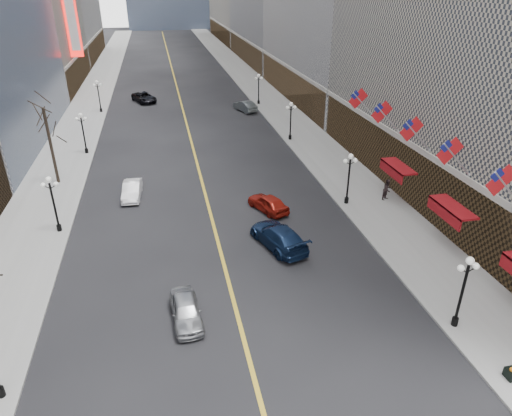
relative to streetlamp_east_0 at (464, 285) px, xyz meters
name	(u,v)px	position (x,y,z in m)	size (l,w,h in m)	color
sidewalk_east	(266,98)	(2.20, 56.00, -2.83)	(6.00, 230.00, 0.15)	gray
sidewalk_west	(89,106)	(-25.80, 56.00, -2.83)	(6.00, 230.00, 0.15)	gray
lane_line	(177,89)	(-11.80, 66.00, -2.89)	(0.25, 200.00, 0.02)	gold
streetlamp_east_0	(464,285)	(0.00, 0.00, 0.00)	(1.26, 0.44, 4.52)	black
streetlamp_east_1	(349,174)	(0.00, 16.00, 0.00)	(1.26, 0.44, 4.52)	black
streetlamp_east_2	(291,117)	(0.00, 34.00, 0.00)	(1.26, 0.44, 4.52)	black
streetlamp_east_3	(259,86)	(0.00, 52.00, 0.00)	(1.26, 0.44, 4.52)	black
streetlamp_west_1	(53,199)	(-23.60, 16.00, 0.00)	(1.26, 0.44, 4.52)	black
streetlamp_west_2	(83,129)	(-23.60, 34.00, 0.00)	(1.26, 0.44, 4.52)	black
streetlamp_west_3	(98,93)	(-23.60, 52.00, 0.00)	(1.26, 0.44, 4.52)	black
flag_1	(503,183)	(3.51, 3.00, 4.39)	(2.87, 0.12, 2.87)	#B2B2B7
flag_2	(452,153)	(3.51, 8.00, 4.39)	(2.87, 0.12, 2.87)	#B2B2B7
flag_3	(413,131)	(3.51, 13.00, 4.39)	(2.87, 0.12, 2.87)	#B2B2B7
flag_4	(383,114)	(3.51, 18.00, 4.39)	(2.87, 0.12, 2.87)	#B2B2B7
flag_5	(360,100)	(3.51, 23.00, 4.39)	(2.87, 0.12, 2.87)	#B2B2B7
awning_b	(450,209)	(4.30, 8.00, 0.18)	(1.40, 4.00, 0.93)	maroon
awning_c	(396,168)	(4.30, 16.00, 0.18)	(1.40, 4.00, 0.93)	maroon
theatre_marquee	(71,18)	(-27.68, 66.00, 9.10)	(2.00, 0.55, 12.00)	red
tree_west_far	(45,120)	(-25.30, 26.00, 3.34)	(3.60, 3.60, 7.92)	#2D231C
car_nb_near	(186,311)	(-14.73, 3.70, -2.20)	(1.65, 4.09, 1.39)	#94969A
car_nb_mid	(132,190)	(-18.25, 21.33, -2.20)	(1.48, 4.25, 1.40)	white
car_nb_far	(144,97)	(-17.44, 57.30, -2.14)	(2.54, 5.52, 1.53)	black
car_sb_near	(279,236)	(-7.52, 10.53, -2.08)	(2.30, 5.66, 1.64)	#112242
car_sb_mid	(268,203)	(-6.94, 16.27, -2.18)	(1.70, 4.23, 1.44)	maroon
car_sb_far	(245,106)	(-2.80, 48.47, -2.12)	(1.65, 4.72, 1.56)	#4D5455
ped_east_walk	(387,190)	(3.72, 15.94, -1.81)	(0.91, 0.50, 1.88)	black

